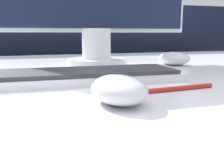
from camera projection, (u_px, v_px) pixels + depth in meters
partition_panel at (47, 101)px, 1.35m from camera, size 5.00×0.03×1.01m
computer_mouse_near at (119, 89)px, 0.36m from camera, size 0.08×0.11×0.04m
keyboard at (72, 76)px, 0.52m from camera, size 0.45×0.15×0.02m
computer_mouse_far at (174, 59)px, 0.80m from camera, size 0.12×0.13×0.04m
pen at (180, 88)px, 0.45m from camera, size 0.13×0.02×0.01m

